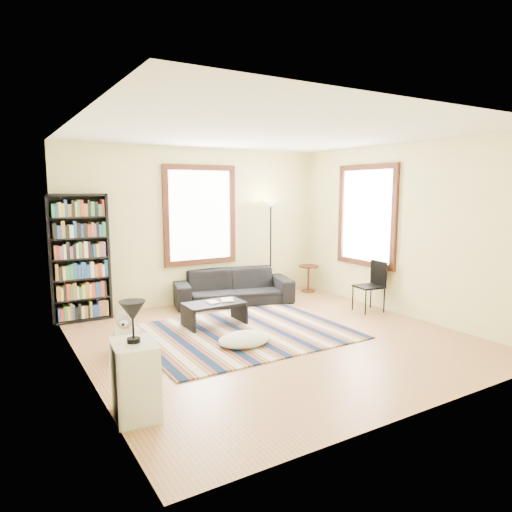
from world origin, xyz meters
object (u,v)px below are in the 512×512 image
floor_cushion (244,339)px  white_cabinet (135,379)px  bookshelf (79,258)px  coffee_table (214,314)px  folding_chair (369,287)px  dog (127,329)px  side_table (308,279)px  sofa (233,287)px  floor_lamp (271,249)px

floor_cushion → white_cabinet: 2.13m
bookshelf → coffee_table: bearing=-38.8°
folding_chair → dog: folding_chair is taller
side_table → folding_chair: 1.74m
coffee_table → dog: 1.52m
sofa → dog: 2.80m
floor_lamp → dog: bearing=-153.2°
side_table → bookshelf: bearing=177.1°
coffee_table → floor_lamp: bearing=33.6°
floor_lamp → sofa: bearing=-173.5°
folding_chair → white_cabinet: folding_chair is taller
sofa → bookshelf: bookshelf is taller
floor_cushion → folding_chair: (2.67, 0.43, 0.34)m
bookshelf → side_table: size_ratio=3.70×
folding_chair → white_cabinet: bearing=-153.1°
white_cabinet → floor_lamp: bearing=49.6°
dog → folding_chair: bearing=18.4°
bookshelf → side_table: 4.41m
coffee_table → floor_cushion: 1.04m
side_table → sofa: bearing=-178.3°
sofa → floor_lamp: (0.88, 0.10, 0.62)m
bookshelf → sofa: bearing=-6.0°
folding_chair → dog: 4.07m
folding_chair → white_cabinet: (-4.45, -1.56, -0.08)m
sofa → floor_cushion: size_ratio=2.92×
floor_cushion → white_cabinet: white_cabinet is taller
floor_cushion → floor_lamp: 3.00m
sofa → bookshelf: 2.68m
floor_lamp → folding_chair: size_ratio=2.16×
coffee_table → bookshelf: bearing=141.2°
sofa → side_table: size_ratio=3.93×
bookshelf → white_cabinet: size_ratio=2.86×
coffee_table → folding_chair: 2.69m
floor_cushion → floor_lamp: (1.83, 2.22, 0.84)m
floor_lamp → dog: floor_lamp is taller
bookshelf → folding_chair: bearing=-24.5°
bookshelf → white_cabinet: 3.58m
floor_cushion → folding_chair: 2.73m
bookshelf → white_cabinet: bookshelf is taller
sofa → folding_chair: bearing=-30.3°
sofa → coffee_table: 1.41m
coffee_table → side_table: bearing=23.1°
floor_lamp → folding_chair: (0.84, -1.78, -0.50)m
sofa → white_cabinet: white_cabinet is taller
sofa → side_table: (1.76, 0.05, -0.04)m
side_table → white_cabinet: white_cabinet is taller
dog → floor_lamp: bearing=47.4°
sofa → folding_chair: 2.40m
sofa → floor_cushion: 2.33m
floor_cushion → floor_lamp: floor_lamp is taller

